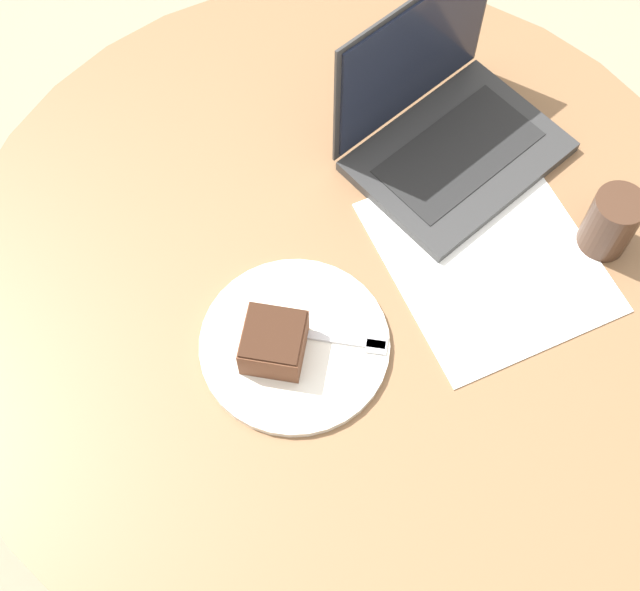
{
  "coord_description": "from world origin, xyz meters",
  "views": [
    {
      "loc": [
        -0.6,
        0.01,
        1.83
      ],
      "look_at": [
        -0.06,
        0.03,
        0.75
      ],
      "focal_mm": 50.0,
      "sensor_mm": 36.0,
      "label": 1
    }
  ],
  "objects": [
    {
      "name": "cake_slice",
      "position": [
        -0.13,
        0.09,
        0.76
      ],
      "size": [
        0.09,
        0.09,
        0.06
      ],
      "rotation": [
        0.0,
        0.0,
        3.01
      ],
      "color": "brown",
      "rests_on": "plate"
    },
    {
      "name": "laptop",
      "position": [
        0.23,
        -0.14,
        0.76
      ],
      "size": [
        0.37,
        0.37,
        0.25
      ],
      "rotation": [
        0.0,
        0.0,
        8.62
      ],
      "color": "#2D2D2D",
      "rests_on": "dining_table"
    },
    {
      "name": "ground_plane",
      "position": [
        0.0,
        0.0,
        0.0
      ],
      "size": [
        12.0,
        12.0,
        0.0
      ],
      "primitive_type": "plane",
      "color": "gray"
    },
    {
      "name": "coffee_glass",
      "position": [
        0.07,
        -0.37,
        0.77
      ],
      "size": [
        0.07,
        0.07,
        0.1
      ],
      "color": "#3D2619",
      "rests_on": "dining_table"
    },
    {
      "name": "plate",
      "position": [
        -0.12,
        0.06,
        0.72
      ],
      "size": [
        0.26,
        0.26,
        0.01
      ],
      "color": "silver",
      "rests_on": "dining_table"
    },
    {
      "name": "fork",
      "position": [
        -0.11,
        0.01,
        0.73
      ],
      "size": [
        0.04,
        0.17,
        0.0
      ],
      "rotation": [
        0.0,
        0.0,
        4.6
      ],
      "color": "silver",
      "rests_on": "plate"
    },
    {
      "name": "dining_table",
      "position": [
        0.0,
        0.0,
        0.57
      ],
      "size": [
        1.14,
        1.14,
        0.71
      ],
      "color": "brown",
      "rests_on": "ground_plane"
    },
    {
      "name": "paper_document",
      "position": [
        0.03,
        -0.21,
        0.72
      ],
      "size": [
        0.41,
        0.4,
        0.0
      ],
      "rotation": [
        0.0,
        0.0,
        0.47
      ],
      "color": "white",
      "rests_on": "dining_table"
    }
  ]
}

